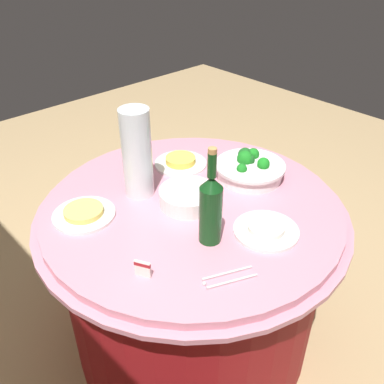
{
  "coord_description": "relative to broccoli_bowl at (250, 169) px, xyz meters",
  "views": [
    {
      "loc": [
        -0.93,
        0.87,
        1.63
      ],
      "look_at": [
        0.0,
        0.0,
        0.79
      ],
      "focal_mm": 39.46,
      "sensor_mm": 36.0,
      "label": 1
    }
  ],
  "objects": [
    {
      "name": "food_plate_noodles",
      "position": [
        0.22,
        0.63,
        -0.03
      ],
      "size": [
        0.22,
        0.22,
        0.03
      ],
      "color": "white",
      "rests_on": "buffet_table"
    },
    {
      "name": "buffet_table",
      "position": [
        0.02,
        0.3,
        -0.4
      ],
      "size": [
        1.16,
        1.16,
        0.74
      ],
      "color": "maroon",
      "rests_on": "ground_plane"
    },
    {
      "name": "food_plate_fried_egg",
      "position": [
        0.26,
        0.14,
        -0.03
      ],
      "size": [
        0.22,
        0.22,
        0.04
      ],
      "color": "white",
      "rests_on": "buffet_table"
    },
    {
      "name": "broccoli_bowl",
      "position": [
        0.0,
        0.0,
        0.0
      ],
      "size": [
        0.28,
        0.28,
        0.11
      ],
      "color": "white",
      "rests_on": "buffet_table"
    },
    {
      "name": "ground_plane",
      "position": [
        0.02,
        0.3,
        -0.78
      ],
      "size": [
        6.0,
        6.0,
        0.0
      ],
      "primitive_type": "plane",
      "color": "tan"
    },
    {
      "name": "serving_tongs",
      "position": [
        -0.33,
        0.49,
        -0.03
      ],
      "size": [
        0.1,
        0.16,
        0.01
      ],
      "color": "silver",
      "rests_on": "buffet_table"
    },
    {
      "name": "plate_stack",
      "position": [
        0.03,
        0.31,
        -0.01
      ],
      "size": [
        0.21,
        0.21,
        0.06
      ],
      "color": "white",
      "rests_on": "buffet_table"
    },
    {
      "name": "wine_bottle",
      "position": [
        -0.17,
        0.4,
        0.09
      ],
      "size": [
        0.07,
        0.07,
        0.34
      ],
      "color": "#113D16",
      "rests_on": "buffet_table"
    },
    {
      "name": "label_placard_front",
      "position": [
        -0.15,
        0.66,
        -0.01
      ],
      "size": [
        0.05,
        0.03,
        0.05
      ],
      "color": "white",
      "rests_on": "buffet_table"
    },
    {
      "name": "food_plate_rice",
      "position": [
        -0.27,
        0.23,
        -0.03
      ],
      "size": [
        0.22,
        0.22,
        0.03
      ],
      "color": "white",
      "rests_on": "buffet_table"
    },
    {
      "name": "decorative_fruit_vase",
      "position": [
        0.21,
        0.39,
        0.11
      ],
      "size": [
        0.11,
        0.11,
        0.34
      ],
      "color": "silver",
      "rests_on": "buffet_table"
    }
  ]
}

